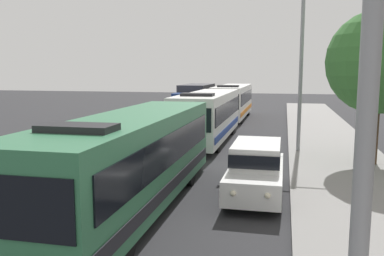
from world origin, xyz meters
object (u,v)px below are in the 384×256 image
Objects in this scene: bus_second_in_line at (208,115)px; bus_lead at (133,158)px; box_truck_oncoming at (195,101)px; roadside_tree at (379,62)px; streetlamp_mid at (301,55)px; white_suv at (256,167)px; bus_middle at (233,101)px.

bus_lead is at bearing -90.00° from bus_second_in_line.
roadside_tree reaches higher than box_truck_oncoming.
bus_lead and bus_second_in_line have the same top height.
bus_lead is 1.38× the size of streetlamp_mid.
bus_second_in_line is 1.55× the size of roadside_tree.
white_suv is (3.70, 2.42, -0.66)m from bus_lead.
bus_second_in_line is 0.98× the size of bus_middle.
bus_lead is at bearing -82.29° from box_truck_oncoming.
streetlamp_mid is (1.70, 8.14, 4.21)m from white_suv.
bus_middle is 1.32× the size of streetlamp_mid.
bus_second_in_line is 6.92m from streetlamp_mid.
bus_middle reaches higher than box_truck_oncoming.
bus_second_in_line is at bearing 155.50° from streetlamp_mid.
bus_lead is 12.38m from streetlamp_mid.
streetlamp_mid is (5.40, 10.56, 3.56)m from bus_lead.
bus_lead is 1.65× the size of roadside_tree.
white_suv is 8.35m from roadside_tree.
bus_lead is 2.29× the size of white_suv.
streetlamp_mid is at bearing -24.50° from bus_second_in_line.
streetlamp_mid is at bearing -70.01° from bus_middle.
bus_lead reaches higher than white_suv.
bus_second_in_line is 10.51m from roadside_tree.
roadside_tree is (3.28, -2.58, -0.45)m from streetlamp_mid.
white_suv is 23.06m from box_truck_oncoming.
box_truck_oncoming is (-3.30, 11.36, 0.02)m from bus_second_in_line.
bus_middle is at bearing 116.48° from roadside_tree.
white_suv is at bearing -131.88° from roadside_tree.
bus_second_in_line reaches higher than box_truck_oncoming.
white_suv is at bearing 33.24° from bus_lead.
streetlamp_mid reaches higher than box_truck_oncoming.
roadside_tree is at bearing 48.12° from white_suv.
bus_second_in_line is at bearing 109.23° from white_suv.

